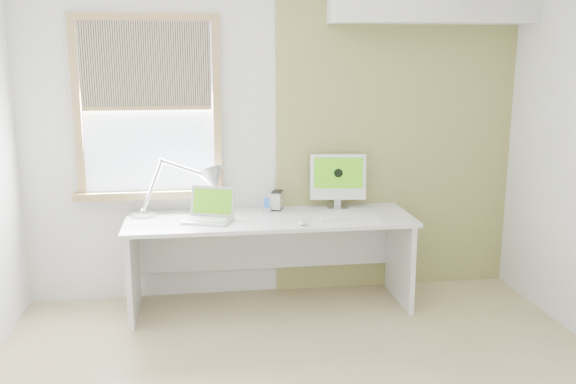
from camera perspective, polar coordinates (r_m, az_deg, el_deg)
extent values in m
cube|color=white|center=(5.16, -1.11, 4.94)|extent=(4.00, 0.02, 2.60)
cube|color=white|center=(1.81, 12.75, -9.82)|extent=(4.00, 0.02, 2.60)
cube|color=#929B4D|center=(5.35, 9.64, 5.04)|extent=(2.00, 0.02, 2.60)
cube|color=#9C7D4B|center=(5.14, -18.39, 7.09)|extent=(0.06, 0.06, 1.42)
cube|color=#9C7D4B|center=(5.06, -6.40, 7.57)|extent=(0.06, 0.06, 1.42)
cube|color=#9C7D4B|center=(5.06, -12.82, 15.05)|extent=(1.00, 0.06, 0.06)
cube|color=#9C7D4B|center=(5.15, -12.11, -0.20)|extent=(1.20, 0.14, 0.06)
cube|color=#D1E2F9|center=(5.09, -12.43, 7.38)|extent=(1.00, 0.01, 1.30)
cube|color=beige|center=(5.03, -12.64, 11.03)|extent=(0.98, 0.02, 0.65)
cube|color=#9C7D4B|center=(5.05, -12.47, 7.34)|extent=(0.98, 0.03, 0.03)
cube|color=silver|center=(4.89, -1.61, -2.46)|extent=(2.20, 0.70, 0.03)
cube|color=silver|center=(5.00, -13.72, -6.87)|extent=(0.04, 0.64, 0.70)
cube|color=silver|center=(5.22, 10.01, -5.89)|extent=(0.04, 0.64, 0.70)
cube|color=silver|center=(5.27, -1.99, -4.36)|extent=(2.08, 0.02, 0.48)
cylinder|color=#B7B9BC|center=(5.05, -12.85, -1.97)|extent=(0.22, 0.22, 0.03)
sphere|color=#B7B9BC|center=(5.05, -12.87, -1.75)|extent=(0.06, 0.06, 0.06)
cylinder|color=#B7B9BC|center=(5.01, -12.07, 0.48)|extent=(0.19, 0.06, 0.40)
sphere|color=#B7B9BC|center=(4.98, -11.27, 2.74)|extent=(0.06, 0.06, 0.05)
cylinder|color=#B7B9BC|center=(4.99, -9.18, 2.09)|extent=(0.37, 0.03, 0.16)
sphere|color=#B7B9BC|center=(5.00, -7.10, 1.43)|extent=(0.05, 0.05, 0.04)
cone|color=#B7B9BC|center=(5.01, -6.71, 1.08)|extent=(0.31, 0.32, 0.24)
cube|color=#B7B9BC|center=(4.80, -7.20, -2.55)|extent=(0.41, 0.35, 0.02)
cube|color=#B2B5B7|center=(4.80, -7.20, -2.43)|extent=(0.33, 0.24, 0.00)
cube|color=#B7B9BC|center=(4.88, -6.77, -0.82)|extent=(0.35, 0.19, 0.23)
cube|color=#387B0B|center=(4.88, -6.80, -0.84)|extent=(0.30, 0.16, 0.18)
cylinder|color=#B7B9BC|center=(5.06, -1.92, -1.67)|extent=(0.07, 0.07, 0.02)
cube|color=#B7B9BC|center=(5.05, -1.93, -0.98)|extent=(0.05, 0.01, 0.11)
cube|color=#194C99|center=(5.04, -1.92, -0.99)|extent=(0.04, 0.00, 0.08)
cube|color=#B7B9BC|center=(5.11, -0.99, -0.76)|extent=(0.11, 0.13, 0.15)
cube|color=black|center=(5.10, -0.99, 0.03)|extent=(0.11, 0.14, 0.01)
cube|color=black|center=(5.13, -0.98, -1.53)|extent=(0.11, 0.14, 0.01)
cube|color=#B7B9BC|center=(5.19, 4.47, -1.41)|extent=(0.18, 0.17, 0.01)
cube|color=#B7B9BC|center=(5.19, 4.46, -0.51)|extent=(0.06, 0.02, 0.15)
cube|color=white|center=(5.15, 4.50, 1.36)|extent=(0.46, 0.13, 0.37)
cube|color=#387B0B|center=(5.12, 4.54, 1.71)|extent=(0.39, 0.07, 0.25)
cylinder|color=black|center=(5.11, 4.54, 1.70)|extent=(0.07, 0.02, 0.07)
cube|color=white|center=(4.87, 5.66, -2.32)|extent=(0.46, 0.18, 0.02)
cube|color=white|center=(4.86, 5.67, -2.22)|extent=(0.43, 0.15, 0.00)
ellipsoid|color=white|center=(4.68, 1.26, -2.77)|extent=(0.08, 0.12, 0.03)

